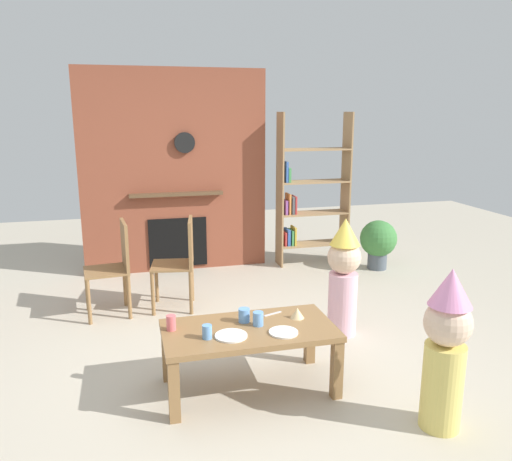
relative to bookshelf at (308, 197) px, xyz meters
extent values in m
plane|color=#BCB29E|center=(-1.34, -2.40, -0.86)|extent=(12.00, 12.00, 0.00)
cube|color=brown|center=(-1.63, 0.20, 0.34)|extent=(2.20, 0.18, 2.40)
cube|color=black|center=(-1.63, 0.10, -0.51)|extent=(0.70, 0.02, 0.60)
cube|color=brown|center=(-1.63, 0.06, 0.09)|extent=(1.10, 0.10, 0.04)
cylinder|color=black|center=(-1.51, 0.08, 0.69)|extent=(0.24, 0.04, 0.24)
cube|color=#9E7A51|center=(-0.37, 0.00, 0.09)|extent=(0.02, 0.28, 1.90)
cube|color=#9E7A51|center=(0.51, 0.00, 0.09)|extent=(0.02, 0.28, 1.90)
cube|color=#9E7A51|center=(0.07, 0.00, -0.61)|extent=(0.86, 0.28, 0.02)
cube|color=#9E7A51|center=(0.07, 0.00, -0.21)|extent=(0.86, 0.28, 0.02)
cube|color=#9E7A51|center=(0.07, 0.00, 0.19)|extent=(0.86, 0.28, 0.02)
cube|color=#9E7A51|center=(0.07, 0.00, 0.59)|extent=(0.86, 0.28, 0.02)
cube|color=#B23333|center=(-0.31, 0.00, -0.51)|extent=(0.02, 0.20, 0.17)
cube|color=#3359A5|center=(-0.27, 0.00, -0.50)|extent=(0.04, 0.20, 0.20)
cube|color=#3F8C4C|center=(-0.22, 0.00, -0.50)|extent=(0.03, 0.20, 0.19)
cube|color=gold|center=(-0.18, 0.00, -0.49)|extent=(0.02, 0.20, 0.23)
cube|color=#8C4C99|center=(-0.31, 0.00, -0.11)|extent=(0.03, 0.20, 0.18)
cube|color=#D87F3F|center=(-0.26, 0.00, -0.07)|extent=(0.02, 0.20, 0.25)
cube|color=#4C4C51|center=(-0.22, 0.00, -0.09)|extent=(0.03, 0.20, 0.22)
cube|color=#B23333|center=(-0.19, 0.00, -0.09)|extent=(0.02, 0.20, 0.22)
cube|color=#3359A5|center=(-0.31, 0.00, 0.33)|extent=(0.03, 0.20, 0.25)
cube|color=#3F8C4C|center=(-0.27, 0.00, 0.29)|extent=(0.03, 0.20, 0.18)
cube|color=olive|center=(-1.44, -2.78, -0.42)|extent=(1.18, 0.61, 0.04)
cube|color=olive|center=(-1.99, -3.04, -0.65)|extent=(0.07, 0.07, 0.42)
cube|color=olive|center=(-0.90, -3.04, -0.65)|extent=(0.07, 0.07, 0.42)
cube|color=olive|center=(-1.99, -2.52, -0.65)|extent=(0.07, 0.07, 0.42)
cube|color=olive|center=(-0.90, -2.52, -0.65)|extent=(0.07, 0.07, 0.42)
cylinder|color=#669EE0|center=(-1.75, -2.87, -0.35)|extent=(0.06, 0.06, 0.09)
cylinder|color=#E5666B|center=(-1.96, -2.68, -0.35)|extent=(0.06, 0.06, 0.11)
cylinder|color=#669EE0|center=(-1.45, -2.67, -0.35)|extent=(0.08, 0.08, 0.10)
cylinder|color=#669EE0|center=(-1.37, -2.76, -0.35)|extent=(0.07, 0.07, 0.10)
cylinder|color=white|center=(-1.24, -2.92, -0.40)|extent=(0.20, 0.20, 0.01)
cylinder|color=white|center=(-1.59, -2.88, -0.40)|extent=(0.22, 0.22, 0.01)
cone|color=#EAC68C|center=(-1.07, -2.70, -0.36)|extent=(0.10, 0.10, 0.08)
cube|color=silver|center=(-1.22, -2.59, -0.40)|extent=(0.15, 0.07, 0.01)
cylinder|color=#E0CC66|center=(-0.41, -3.51, -0.59)|extent=(0.25, 0.25, 0.55)
sphere|color=beige|center=(-0.41, -3.51, -0.17)|extent=(0.28, 0.28, 0.28)
cone|color=pink|center=(-0.41, -3.51, 0.05)|extent=(0.26, 0.26, 0.23)
cylinder|color=#EAB2C6|center=(-0.44, -2.10, -0.58)|extent=(0.25, 0.25, 0.55)
sphere|color=beige|center=(-0.44, -2.10, -0.16)|extent=(0.29, 0.29, 0.29)
cone|color=#F2D14C|center=(-0.44, -2.10, 0.06)|extent=(0.26, 0.26, 0.23)
cube|color=olive|center=(-2.43, -1.14, -0.42)|extent=(0.44, 0.44, 0.02)
cube|color=olive|center=(-2.25, -1.12, -0.19)|extent=(0.07, 0.40, 0.45)
cylinder|color=olive|center=(-2.63, -0.98, -0.65)|extent=(0.04, 0.04, 0.43)
cylinder|color=olive|center=(-2.59, -1.34, -0.65)|extent=(0.04, 0.04, 0.43)
cylinder|color=olive|center=(-2.27, -0.94, -0.65)|extent=(0.04, 0.04, 0.43)
cylinder|color=olive|center=(-2.23, -1.30, -0.65)|extent=(0.04, 0.04, 0.43)
cube|color=olive|center=(-1.81, -1.12, -0.42)|extent=(0.46, 0.46, 0.02)
cube|color=olive|center=(-1.63, -1.15, -0.19)|extent=(0.09, 0.40, 0.45)
cylinder|color=olive|center=(-1.96, -0.92, -0.65)|extent=(0.04, 0.04, 0.43)
cylinder|color=olive|center=(-2.02, -1.27, -0.65)|extent=(0.04, 0.04, 0.43)
cylinder|color=olive|center=(-1.60, -0.97, -0.65)|extent=(0.04, 0.04, 0.43)
cylinder|color=olive|center=(-1.66, -1.33, -0.65)|extent=(0.04, 0.04, 0.43)
cylinder|color=#4C5660|center=(0.76, -0.45, -0.76)|extent=(0.23, 0.23, 0.19)
sphere|color=#3D7D3C|center=(0.76, -0.45, -0.48)|extent=(0.45, 0.45, 0.45)
camera|label=1|loc=(-2.20, -5.92, 1.05)|focal=35.62mm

